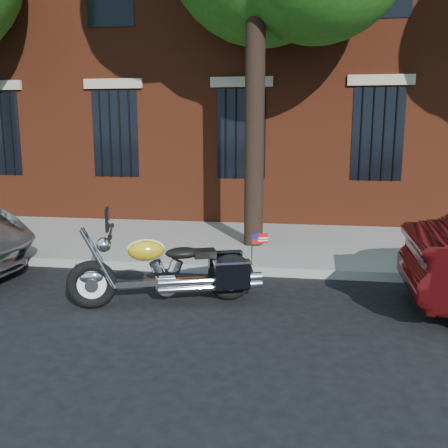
# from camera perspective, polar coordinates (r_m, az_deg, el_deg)

# --- Properties ---
(ground) EXTENTS (120.00, 120.00, 0.00)m
(ground) POSITION_cam_1_polar(r_m,az_deg,el_deg) (6.93, -3.16, -8.80)
(ground) COLOR black
(ground) RESTS_ON ground
(curb) EXTENTS (40.00, 0.16, 0.15)m
(curb) POSITION_cam_1_polar(r_m,az_deg,el_deg) (8.20, -1.17, -5.10)
(curb) COLOR gray
(curb) RESTS_ON ground
(sidewalk) EXTENTS (40.00, 3.60, 0.15)m
(sidewalk) POSITION_cam_1_polar(r_m,az_deg,el_deg) (10.00, 0.69, -2.17)
(sidewalk) COLOR gray
(sidewalk) RESTS_ON ground
(building) EXTENTS (26.00, 10.08, 12.00)m
(building) POSITION_cam_1_polar(r_m,az_deg,el_deg) (16.90, 4.29, 23.38)
(building) COLOR maroon
(building) RESTS_ON ground
(motorcycle) EXTENTS (2.59, 1.26, 1.32)m
(motorcycle) POSITION_cam_1_polar(r_m,az_deg,el_deg) (6.73, -5.88, -5.47)
(motorcycle) COLOR black
(motorcycle) RESTS_ON ground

